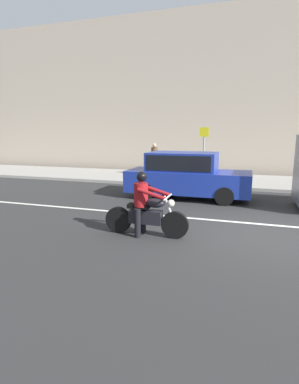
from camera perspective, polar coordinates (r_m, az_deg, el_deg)
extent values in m
plane|color=#2B2B2B|center=(7.99, 21.22, -7.51)|extent=(80.00, 80.00, 0.00)
cube|color=#99968E|center=(15.78, 19.81, 1.74)|extent=(40.00, 4.40, 0.14)
cube|color=#B7A893|center=(19.13, 20.48, 17.01)|extent=(40.00, 1.40, 9.31)
cube|color=silver|center=(8.83, 17.95, -5.52)|extent=(18.00, 0.14, 0.01)
cylinder|color=black|center=(7.18, 4.75, -6.14)|extent=(0.65, 0.13, 0.65)
cylinder|color=black|center=(7.60, -5.82, -5.19)|extent=(0.65, 0.13, 0.65)
cylinder|color=silver|center=(7.12, 3.85, -3.55)|extent=(0.33, 0.06, 0.72)
cube|color=black|center=(7.32, -0.69, -4.63)|extent=(0.79, 0.29, 0.32)
ellipsoid|color=black|center=(7.17, 0.97, -2.08)|extent=(0.48, 0.25, 0.22)
cube|color=black|center=(7.32, -2.04, -2.63)|extent=(0.52, 0.25, 0.10)
cylinder|color=silver|center=(7.06, 3.41, -0.95)|extent=(0.05, 0.70, 0.04)
sphere|color=silver|center=(7.07, 4.03, -2.10)|extent=(0.17, 0.17, 0.17)
cylinder|color=silver|center=(7.59, -2.48, -5.00)|extent=(0.70, 0.08, 0.07)
cylinder|color=black|center=(7.22, -2.25, -5.84)|extent=(0.15, 0.15, 0.69)
cylinder|color=black|center=(7.58, -1.23, -5.00)|extent=(0.15, 0.15, 0.69)
cylinder|color=maroon|center=(7.24, -1.61, -0.51)|extent=(0.34, 0.34, 0.56)
cylinder|color=maroon|center=(6.92, 0.35, -0.40)|extent=(0.68, 0.10, 0.27)
cylinder|color=maroon|center=(7.33, 1.36, 0.25)|extent=(0.68, 0.10, 0.27)
sphere|color=tan|center=(7.16, -1.47, 2.63)|extent=(0.20, 0.20, 0.20)
sphere|color=black|center=(7.15, -1.47, 2.86)|extent=(0.25, 0.25, 0.25)
cube|color=navy|center=(11.55, 7.20, 1.98)|extent=(4.54, 1.76, 0.80)
cube|color=navy|center=(11.50, 6.18, 5.68)|extent=(2.50, 1.62, 0.68)
cube|color=black|center=(11.50, 6.18, 5.68)|extent=(2.30, 1.65, 0.54)
cylinder|color=black|center=(11.43, 14.11, 0.01)|extent=(0.64, 1.82, 0.64)
cylinder|color=black|center=(11.95, 0.52, 0.81)|extent=(0.64, 1.82, 0.64)
cylinder|color=gray|center=(14.98, 10.04, 6.99)|extent=(0.08, 0.08, 2.58)
cube|color=yellow|center=(14.91, 10.16, 10.96)|extent=(0.44, 0.03, 0.44)
cylinder|color=black|center=(16.66, 0.57, 4.62)|extent=(0.14, 0.14, 0.88)
cylinder|color=black|center=(16.61, 1.23, 4.60)|extent=(0.14, 0.14, 0.88)
cylinder|color=#4C3823|center=(16.57, 0.91, 7.23)|extent=(0.34, 0.34, 0.64)
sphere|color=tan|center=(16.54, 0.91, 8.71)|extent=(0.21, 0.21, 0.21)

